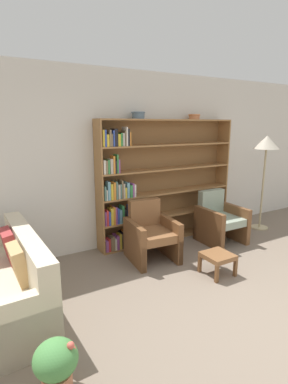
{
  "coord_description": "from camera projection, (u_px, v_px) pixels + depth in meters",
  "views": [
    {
      "loc": [
        -2.52,
        -1.59,
        1.94
      ],
      "look_at": [
        -0.35,
        2.18,
        0.95
      ],
      "focal_mm": 28.0,
      "sensor_mm": 36.0,
      "label": 1
    }
  ],
  "objects": [
    {
      "name": "bookshelf",
      "position": [
        155.0,
        183.0,
        4.93
      ],
      "size": [
        2.47,
        0.3,
        2.02
      ],
      "color": "olive",
      "rests_on": "ground"
    },
    {
      "name": "armchair_cushioned",
      "position": [
        220.0,
        220.0,
        5.01
      ],
      "size": [
        0.65,
        0.69,
        0.84
      ],
      "rotation": [
        0.0,
        0.0,
        3.12
      ],
      "color": "brown",
      "rests_on": "ground"
    },
    {
      "name": "armchair_leather",
      "position": [
        151.0,
        234.0,
        4.36
      ],
      "size": [
        0.71,
        0.74,
        0.84
      ],
      "rotation": [
        0.0,
        0.0,
        3.04
      ],
      "color": "brown",
      "rests_on": "ground"
    },
    {
      "name": "couch",
      "position": [
        1.0,
        287.0,
        3.07
      ],
      "size": [
        0.93,
        1.78,
        0.84
      ],
      "rotation": [
        0.0,
        0.0,
        1.61
      ],
      "color": "beige",
      "rests_on": "ground"
    },
    {
      "name": "wall_back",
      "position": [
        147.0,
        159.0,
        4.96
      ],
      "size": [
        12.0,
        0.06,
        2.75
      ],
      "color": "silver",
      "rests_on": "ground"
    },
    {
      "name": "potted_plant",
      "position": [
        56.0,
        364.0,
        2.17
      ],
      "size": [
        0.33,
        0.33,
        0.43
      ],
      "color": "#B7704C",
      "rests_on": "ground"
    },
    {
      "name": "footstool",
      "position": [
        218.0,
        257.0,
        3.92
      ],
      "size": [
        0.36,
        0.36,
        0.29
      ],
      "color": "brown",
      "rests_on": "ground"
    },
    {
      "name": "bowl_slate",
      "position": [
        194.0,
        116.0,
        5.04
      ],
      "size": [
        0.2,
        0.2,
        0.09
      ],
      "color": "#C67547",
      "rests_on": "bookshelf"
    },
    {
      "name": "floor_lamp",
      "position": [
        266.0,
        147.0,
        5.4
      ],
      "size": [
        0.45,
        0.45,
        1.74
      ],
      "color": "tan",
      "rests_on": "ground"
    },
    {
      "name": "bowl_cream",
      "position": [
        138.0,
        115.0,
        4.52
      ],
      "size": [
        0.21,
        0.21,
        0.11
      ],
      "color": "slate",
      "rests_on": "bookshelf"
    },
    {
      "name": "ground_plane",
      "position": [
        282.0,
        322.0,
        3.0
      ],
      "size": [
        24.0,
        24.0,
        0.0
      ],
      "primitive_type": "plane",
      "color": "#7A6B5B"
    }
  ]
}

